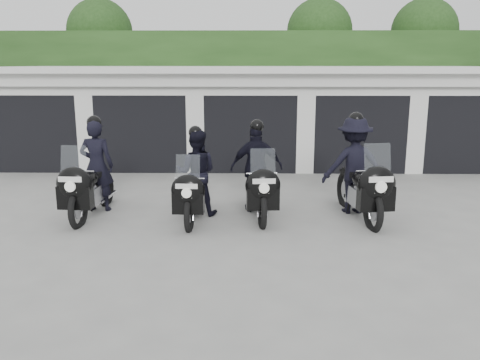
{
  "coord_description": "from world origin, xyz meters",
  "views": [
    {
      "loc": [
        -0.08,
        -8.76,
        3.08
      ],
      "look_at": [
        -0.21,
        0.01,
        1.05
      ],
      "focal_mm": 38.0,
      "sensor_mm": 36.0,
      "label": 1
    }
  ],
  "objects_px": {
    "police_bike_b": "(195,179)",
    "police_bike_d": "(357,171)",
    "police_bike_a": "(92,176)",
    "police_bike_c": "(257,174)"
  },
  "relations": [
    {
      "from": "police_bike_a",
      "to": "police_bike_d",
      "type": "height_order",
      "value": "police_bike_d"
    },
    {
      "from": "police_bike_d",
      "to": "police_bike_a",
      "type": "bearing_deg",
      "value": 173.03
    },
    {
      "from": "police_bike_a",
      "to": "police_bike_d",
      "type": "xyz_separation_m",
      "value": [
        5.43,
        0.09,
        0.1
      ]
    },
    {
      "from": "police_bike_b",
      "to": "police_bike_d",
      "type": "relative_size",
      "value": 0.88
    },
    {
      "from": "police_bike_b",
      "to": "police_bike_d",
      "type": "bearing_deg",
      "value": 5.92
    },
    {
      "from": "police_bike_a",
      "to": "police_bike_b",
      "type": "relative_size",
      "value": 1.1
    },
    {
      "from": "police_bike_c",
      "to": "police_bike_b",
      "type": "bearing_deg",
      "value": -172.7
    },
    {
      "from": "police_bike_a",
      "to": "police_bike_b",
      "type": "xyz_separation_m",
      "value": [
        2.13,
        -0.13,
        -0.02
      ]
    },
    {
      "from": "police_bike_d",
      "to": "police_bike_c",
      "type": "bearing_deg",
      "value": 170.49
    },
    {
      "from": "police_bike_c",
      "to": "police_bike_a",
      "type": "bearing_deg",
      "value": 177.47
    }
  ]
}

